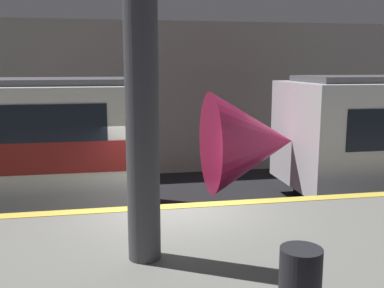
{
  "coord_description": "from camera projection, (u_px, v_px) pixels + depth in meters",
  "views": [
    {
      "loc": [
        -1.12,
        -8.37,
        3.76
      ],
      "look_at": [
        0.64,
        1.0,
        2.07
      ],
      "focal_mm": 42.0,
      "sensor_mm": 36.0,
      "label": 1
    }
  ],
  "objects": [
    {
      "name": "ground_plane",
      "position": [
        170.0,
        255.0,
        8.96
      ],
      "size": [
        120.0,
        120.0,
        0.0
      ],
      "primitive_type": "plane",
      "color": "black"
    },
    {
      "name": "station_rear_barrier",
      "position": [
        141.0,
        99.0,
        15.2
      ],
      "size": [
        50.0,
        0.15,
        5.2
      ],
      "color": "#9E998E",
      "rests_on": "ground"
    },
    {
      "name": "support_pillar_near",
      "position": [
        142.0,
        133.0,
        6.05
      ],
      "size": [
        0.46,
        0.46,
        3.59
      ],
      "color": "#47474C",
      "rests_on": "platform"
    },
    {
      "name": "trash_bin",
      "position": [
        300.0,
        287.0,
        4.64
      ],
      "size": [
        0.44,
        0.44,
        0.85
      ],
      "color": "#232328",
      "rests_on": "platform"
    }
  ]
}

